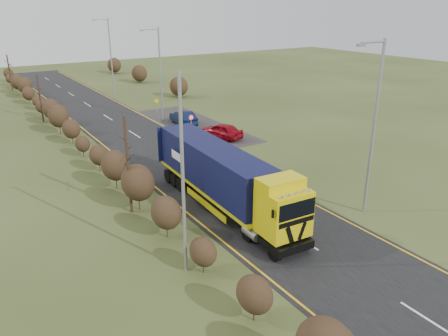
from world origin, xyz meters
TOP-DOWN VIEW (x-y plane):
  - ground at (0.00, 0.00)m, footprint 160.00×160.00m
  - road at (0.00, 10.00)m, footprint 8.00×120.00m
  - layby at (6.50, 20.00)m, footprint 6.00×18.00m
  - lane_markings at (0.00, 9.69)m, footprint 7.52×116.00m
  - hedgerow at (-6.00, 7.89)m, footprint 2.24×102.04m
  - lorry at (-1.52, 1.37)m, footprint 2.88×14.12m
  - car_red_hatchback at (6.46, 14.33)m, footprint 3.25×4.68m
  - car_blue_sedan at (5.79, 20.77)m, footprint 1.99×4.60m
  - streetlight_near at (5.44, -3.64)m, footprint 2.18×0.21m
  - streetlight_mid at (4.47, 23.35)m, footprint 2.07×0.20m
  - streetlight_far at (5.04, 40.78)m, footprint 2.17×0.21m
  - left_pole at (-6.63, -3.40)m, footprint 0.16×0.16m
  - speed_sign at (4.61, 16.81)m, footprint 0.57×0.10m
  - warning_board at (5.80, 27.57)m, footprint 0.63×0.11m

SIDE VIEW (x-z plane):
  - ground at x=0.00m, z-range 0.00..0.00m
  - road at x=0.00m, z-range 0.00..0.02m
  - layby at x=6.50m, z-range 0.00..0.02m
  - lane_markings at x=0.00m, z-range 0.03..0.03m
  - car_blue_sedan at x=5.79m, z-range 0.00..1.47m
  - car_red_hatchback at x=6.46m, z-range 0.00..1.48m
  - warning_board at x=5.80m, z-range 0.15..1.79m
  - speed_sign at x=4.61m, z-range 0.38..2.44m
  - hedgerow at x=-6.00m, z-range -1.41..4.64m
  - lorry at x=-1.52m, z-range 0.26..4.17m
  - left_pole at x=-6.63m, z-range 0.00..9.47m
  - streetlight_mid at x=4.47m, z-range 0.52..10.31m
  - streetlight_far at x=5.04m, z-range 0.56..10.84m
  - streetlight_near at x=5.44m, z-range 0.57..10.87m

